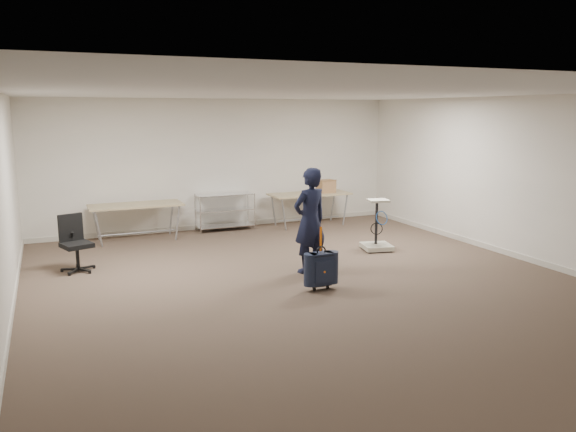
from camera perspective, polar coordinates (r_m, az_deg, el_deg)
name	(u,v)px	position (r m, az deg, el deg)	size (l,w,h in m)	color
ground	(308,284)	(8.44, 2.06, -6.90)	(9.00, 9.00, 0.00)	#423328
room_shell	(274,259)	(9.64, -1.47, -4.35)	(8.00, 9.00, 9.00)	white
folding_table_left	(136,207)	(11.48, -15.19, 0.91)	(1.80, 0.75, 0.73)	tan
folding_table_right	(310,196)	(12.57, 2.20, 2.09)	(1.80, 0.75, 0.73)	tan
wire_shelf	(225,210)	(12.16, -6.43, 0.61)	(1.22, 0.47, 0.80)	silver
person	(310,220)	(8.86, 2.24, -0.46)	(0.61, 0.40, 1.68)	black
suitcase	(321,269)	(8.08, 3.38, -5.38)	(0.34, 0.20, 0.93)	#151F2F
office_chair	(76,254)	(9.65, -20.69, -3.65)	(0.55, 0.56, 0.91)	black
equipment_cart	(377,237)	(10.52, 9.03, -2.09)	(0.61, 0.61, 0.95)	beige
cardboard_box	(326,186)	(12.70, 3.87, 3.04)	(0.38, 0.28, 0.28)	olive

